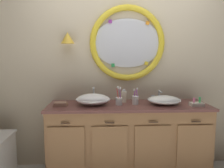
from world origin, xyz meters
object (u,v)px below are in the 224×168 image
Objects in this scene: sink_basin_left at (93,99)px; sink_basin_right at (164,100)px; folded_hand_towel at (61,104)px; toothbrush_holder_left at (119,101)px; toiletry_basket at (197,104)px; toothbrush_holder_right at (135,100)px; soap_dispenser at (124,96)px.

sink_basin_left reaches higher than sink_basin_right.
sink_basin_right is at bearing 0.79° from folded_hand_towel.
toiletry_basket is (0.90, -0.10, -0.03)m from toothbrush_holder_left.
folded_hand_towel is (-0.88, -0.03, -0.04)m from toothbrush_holder_right.
sink_basin_right is 0.37m from toiletry_basket.
toothbrush_holder_left is at bearing 1.41° from folded_hand_towel.
toothbrush_holder_right reaches higher than toiletry_basket.
toothbrush_holder_right is at bearing 1.72° from sink_basin_left.
toothbrush_holder_right is 1.32× the size of folded_hand_towel.
sink_basin_right is at bearing -0.00° from sink_basin_left.
toothbrush_holder_left reaches higher than folded_hand_towel.
toothbrush_holder_left is 0.20m from toothbrush_holder_right.
toothbrush_holder_left is 0.91m from toiletry_basket.
soap_dispenser reaches higher than sink_basin_right.
sink_basin_left is 0.38m from folded_hand_towel.
sink_basin_right is 1.92× the size of toothbrush_holder_right.
sink_basin_left is at bearing 180.00° from sink_basin_right.
toiletry_basket is (0.83, -0.24, -0.05)m from soap_dispenser.
toothbrush_holder_left reaches higher than sink_basin_right.
toothbrush_holder_right reaches higher than sink_basin_left.
toothbrush_holder_right is (-0.34, 0.02, 0.00)m from sink_basin_right.
toothbrush_holder_right is 0.89m from folded_hand_towel.
soap_dispenser is (-0.13, 0.13, 0.02)m from toothbrush_holder_right.
soap_dispenser is 0.78m from folded_hand_towel.
sink_basin_right is 1.23m from folded_hand_towel.
sink_basin_right is at bearing 164.88° from toiletry_basket.
folded_hand_towel is at bearing -178.59° from toothbrush_holder_left.
toothbrush_holder_left reaches higher than toothbrush_holder_right.
toothbrush_holder_left is 1.30× the size of soap_dispenser.
sink_basin_right reaches higher than folded_hand_towel.
sink_basin_left is 0.51m from toothbrush_holder_right.
toothbrush_holder_right is 0.18m from soap_dispenser.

